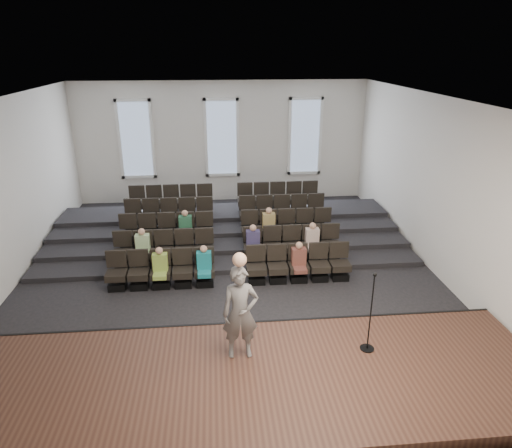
# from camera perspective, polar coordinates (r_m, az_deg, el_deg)

# --- Properties ---
(ground) EXTENTS (14.00, 14.00, 0.00)m
(ground) POSITION_cam_1_polar(r_m,az_deg,el_deg) (13.54, -3.26, -6.22)
(ground) COLOR black
(ground) RESTS_ON ground
(ceiling) EXTENTS (12.00, 14.00, 0.02)m
(ceiling) POSITION_cam_1_polar(r_m,az_deg,el_deg) (12.07, -3.77, 15.37)
(ceiling) COLOR white
(ceiling) RESTS_ON ground
(wall_back) EXTENTS (12.00, 0.04, 5.00)m
(wall_back) POSITION_cam_1_polar(r_m,az_deg,el_deg) (19.39, -4.28, 10.13)
(wall_back) COLOR silver
(wall_back) RESTS_ON ground
(wall_front) EXTENTS (12.00, 0.04, 5.00)m
(wall_front) POSITION_cam_1_polar(r_m,az_deg,el_deg) (6.25, -1.01, -15.65)
(wall_front) COLOR silver
(wall_front) RESTS_ON ground
(wall_left) EXTENTS (0.04, 14.00, 5.00)m
(wall_left) POSITION_cam_1_polar(r_m,az_deg,el_deg) (13.79, -29.39, 2.72)
(wall_left) COLOR silver
(wall_left) RESTS_ON ground
(wall_right) EXTENTS (0.04, 14.00, 5.00)m
(wall_right) POSITION_cam_1_polar(r_m,az_deg,el_deg) (14.10, 21.82, 4.34)
(wall_right) COLOR silver
(wall_right) RESTS_ON ground
(stage) EXTENTS (11.80, 3.60, 0.50)m
(stage) POSITION_cam_1_polar(r_m,az_deg,el_deg) (9.16, -1.90, -19.68)
(stage) COLOR #472C1E
(stage) RESTS_ON ground
(stage_lip) EXTENTS (11.80, 0.06, 0.52)m
(stage_lip) POSITION_cam_1_polar(r_m,az_deg,el_deg) (10.56, -2.53, -13.38)
(stage_lip) COLOR black
(stage_lip) RESTS_ON ground
(risers) EXTENTS (11.80, 4.80, 0.60)m
(risers) POSITION_cam_1_polar(r_m,az_deg,el_deg) (16.34, -3.73, -0.47)
(risers) COLOR black
(risers) RESTS_ON ground
(seating_rows) EXTENTS (6.80, 4.70, 1.67)m
(seating_rows) POSITION_cam_1_polar(r_m,az_deg,el_deg) (14.65, -3.56, -1.07)
(seating_rows) COLOR black
(seating_rows) RESTS_ON ground
(windows) EXTENTS (8.44, 0.10, 3.24)m
(windows) POSITION_cam_1_polar(r_m,az_deg,el_deg) (19.29, -4.30, 10.67)
(windows) COLOR white
(windows) RESTS_ON wall_back
(audience) EXTENTS (5.45, 2.64, 1.10)m
(audience) POSITION_cam_1_polar(r_m,az_deg,el_deg) (13.48, -3.39, -2.53)
(audience) COLOR #92B147
(audience) RESTS_ON seating_rows
(speaker) EXTENTS (0.71, 0.48, 1.93)m
(speaker) POSITION_cam_1_polar(r_m,az_deg,el_deg) (8.96, -1.98, -11.02)
(speaker) COLOR #605C5B
(speaker) RESTS_ON stage
(mic_stand) EXTENTS (0.29, 0.29, 1.74)m
(mic_stand) POSITION_cam_1_polar(r_m,az_deg,el_deg) (9.62, 13.97, -12.42)
(mic_stand) COLOR black
(mic_stand) RESTS_ON stage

